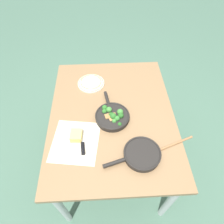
{
  "coord_description": "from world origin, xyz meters",
  "views": [
    {
      "loc": [
        -0.9,
        0.05,
        1.88
      ],
      "look_at": [
        0.0,
        0.0,
        0.76
      ],
      "focal_mm": 32.0,
      "sensor_mm": 36.0,
      "label": 1
    }
  ],
  "objects_px": {
    "skillet_eggs": "(141,154)",
    "wooden_spoon": "(160,149)",
    "skillet_broccoli": "(112,116)",
    "cheese_block": "(76,135)",
    "grater_knife": "(82,143)",
    "dinner_plate_stack": "(91,83)"
  },
  "relations": [
    {
      "from": "skillet_eggs",
      "to": "wooden_spoon",
      "type": "distance_m",
      "value": 0.13
    },
    {
      "from": "skillet_broccoli",
      "to": "cheese_block",
      "type": "distance_m",
      "value": 0.28
    },
    {
      "from": "wooden_spoon",
      "to": "cheese_block",
      "type": "bearing_deg",
      "value": -32.74
    },
    {
      "from": "cheese_block",
      "to": "skillet_eggs",
      "type": "bearing_deg",
      "value": -110.75
    },
    {
      "from": "grater_knife",
      "to": "skillet_eggs",
      "type": "bearing_deg",
      "value": -111.64
    },
    {
      "from": "skillet_eggs",
      "to": "skillet_broccoli",
      "type": "bearing_deg",
      "value": -77.45
    },
    {
      "from": "skillet_eggs",
      "to": "grater_knife",
      "type": "distance_m",
      "value": 0.38
    },
    {
      "from": "grater_knife",
      "to": "cheese_block",
      "type": "height_order",
      "value": "cheese_block"
    },
    {
      "from": "wooden_spoon",
      "to": "dinner_plate_stack",
      "type": "xyz_separation_m",
      "value": [
        0.63,
        0.45,
        0.01
      ]
    },
    {
      "from": "wooden_spoon",
      "to": "grater_knife",
      "type": "height_order",
      "value": "grater_knife"
    },
    {
      "from": "wooden_spoon",
      "to": "dinner_plate_stack",
      "type": "relative_size",
      "value": 1.76
    },
    {
      "from": "skillet_broccoli",
      "to": "dinner_plate_stack",
      "type": "height_order",
      "value": "skillet_broccoli"
    },
    {
      "from": "skillet_broccoli",
      "to": "skillet_eggs",
      "type": "height_order",
      "value": "skillet_broccoli"
    },
    {
      "from": "wooden_spoon",
      "to": "grater_knife",
      "type": "distance_m",
      "value": 0.5
    },
    {
      "from": "skillet_eggs",
      "to": "grater_knife",
      "type": "bearing_deg",
      "value": -32.08
    },
    {
      "from": "wooden_spoon",
      "to": "dinner_plate_stack",
      "type": "distance_m",
      "value": 0.78
    },
    {
      "from": "skillet_broccoli",
      "to": "grater_knife",
      "type": "relative_size",
      "value": 1.53
    },
    {
      "from": "skillet_eggs",
      "to": "grater_knife",
      "type": "relative_size",
      "value": 1.52
    },
    {
      "from": "skillet_broccoli",
      "to": "cheese_block",
      "type": "relative_size",
      "value": 4.07
    },
    {
      "from": "cheese_block",
      "to": "grater_knife",
      "type": "bearing_deg",
      "value": -141.07
    },
    {
      "from": "skillet_broccoli",
      "to": "skillet_eggs",
      "type": "bearing_deg",
      "value": -160.61
    },
    {
      "from": "dinner_plate_stack",
      "to": "wooden_spoon",
      "type": "bearing_deg",
      "value": -144.75
    }
  ]
}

